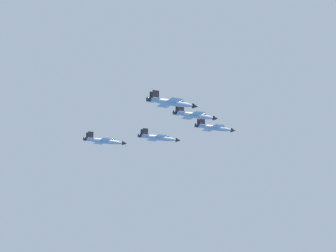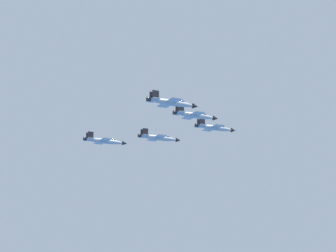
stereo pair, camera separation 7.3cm
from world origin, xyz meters
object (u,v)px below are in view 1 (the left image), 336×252
Objects in this scene: jet_right_wingman at (195,115)px; jet_left_outer at (105,141)px; jet_left_wingman at (159,138)px; jet_right_outer at (172,102)px; jet_lead at (215,128)px.

jet_right_wingman is 37.67m from jet_left_outer.
jet_right_outer is (0.32, 37.63, 0.61)m from jet_left_wingman.
jet_lead is at bearing 39.61° from jet_right_wingman.
jet_left_outer is (34.01, -12.00, -2.34)m from jet_lead.
jet_lead is 0.98× the size of jet_left_wingman.
jet_left_outer is at bearing 89.52° from jet_right_outer.
jet_left_outer is (17.00, -6.00, -0.09)m from jet_left_wingman.
jet_lead is 36.10m from jet_right_outer.
jet_right_outer is (8.66, 15.81, -1.07)m from jet_right_wingman.
jet_left_outer is 46.72m from jet_right_outer.
jet_right_wingman reaches higher than jet_left_outer.
jet_lead reaches higher than jet_left_outer.
jet_lead is at bearing -40.09° from jet_left_outer.
jet_left_wingman is 37.64m from jet_right_outer.
jet_right_wingman is 0.97× the size of jet_right_outer.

